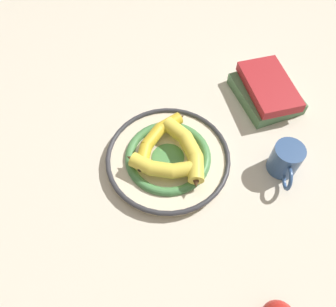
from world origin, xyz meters
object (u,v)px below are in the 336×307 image
(banana_b, at_px, (156,138))
(book_stack, at_px, (267,90))
(banana_c, at_px, (160,167))
(decorative_bowl, at_px, (168,158))
(banana_a, at_px, (188,149))
(coffee_mug, at_px, (286,160))

(banana_b, xyz_separation_m, book_stack, (0.33, 0.17, -0.02))
(banana_c, bearing_deg, decorative_bowl, 78.53)
(banana_a, distance_m, banana_c, 0.09)
(banana_c, height_order, book_stack, banana_c)
(coffee_mug, bearing_deg, banana_c, -79.33)
(decorative_bowl, bearing_deg, banana_c, -114.49)
(decorative_bowl, height_order, book_stack, book_stack)
(banana_b, distance_m, banana_c, 0.09)
(banana_b, bearing_deg, decorative_bowl, 68.99)
(banana_a, distance_m, book_stack, 0.33)
(banana_a, xyz_separation_m, banana_b, (-0.08, 0.04, -0.00))
(banana_a, height_order, book_stack, banana_a)
(coffee_mug, bearing_deg, book_stack, -173.09)
(banana_c, xyz_separation_m, coffee_mug, (0.32, 0.01, -0.01))
(banana_c, distance_m, coffee_mug, 0.32)
(decorative_bowl, bearing_deg, book_stack, 34.48)
(decorative_bowl, height_order, banana_c, banana_c)
(book_stack, xyz_separation_m, coffee_mug, (-0.01, -0.25, 0.01))
(banana_b, bearing_deg, banana_a, 96.81)
(decorative_bowl, height_order, banana_a, banana_a)
(decorative_bowl, height_order, coffee_mug, coffee_mug)
(decorative_bowl, relative_size, book_stack, 1.40)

